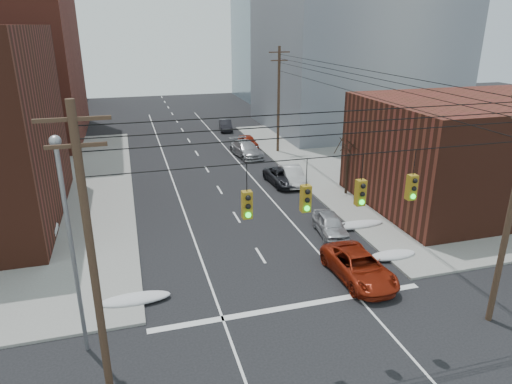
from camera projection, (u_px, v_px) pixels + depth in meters
sidewalk_ne at (466, 156)px, 47.83m from camera, size 40.00×40.00×0.15m
building_brick_far at (0, 70)px, 74.41m from camera, size 22.00×18.00×12.00m
building_office at (355, 29)px, 57.57m from camera, size 22.00×20.00×25.00m
building_glass at (296, 36)px, 82.05m from camera, size 20.00×18.00×22.00m
building_storefront at (475, 152)px, 34.22m from camera, size 16.00×12.00×8.00m
utility_pole_left at (92, 258)px, 15.01m from camera, size 2.20×0.28×11.00m
utility_pole_right at (512, 205)px, 19.42m from camera, size 2.20×0.28×11.00m
utility_pole_far at (279, 98)px, 47.37m from camera, size 2.20×0.28×11.00m
traffic_signals at (334, 194)px, 16.73m from camera, size 17.00×0.42×2.02m
street_light at (69, 231)px, 17.54m from camera, size 0.44×0.44×9.32m
bare_tree at (347, 168)px, 36.22m from camera, size 2.09×2.20×4.93m
snow_nw at (135, 299)px, 22.63m from camera, size 3.50×1.08×0.42m
snow_ne at (392, 255)px, 26.92m from camera, size 3.00×1.08×0.42m
snow_east_far at (356, 225)px, 30.98m from camera, size 4.00×1.08×0.42m
red_pickup at (359, 267)px, 24.59m from camera, size 2.58×5.39×1.48m
parked_car_a at (330, 224)px, 29.86m from camera, size 2.17×4.30×1.40m
parked_car_b at (292, 176)px, 39.37m from camera, size 2.01×4.66×1.49m
parked_car_c at (283, 177)px, 39.30m from camera, size 2.49×4.89×1.32m
parked_car_d at (246, 149)px, 47.59m from camera, size 2.88×5.69×1.58m
parked_car_e at (248, 141)px, 51.19m from camera, size 1.70×3.96×1.33m
parked_car_f at (225, 125)px, 59.25m from camera, size 2.00×4.35×1.38m
lot_car_a at (20, 229)px, 28.88m from camera, size 4.32×1.55×1.42m
lot_car_b at (31, 183)px, 37.17m from camera, size 5.57×3.81×1.41m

